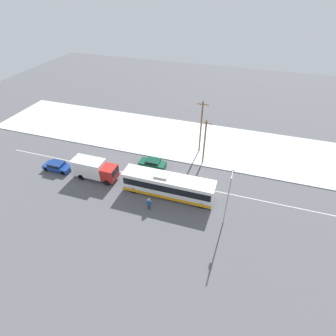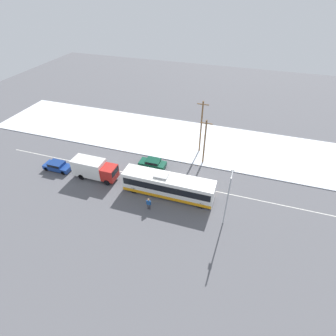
{
  "view_description": "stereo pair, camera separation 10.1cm",
  "coord_description": "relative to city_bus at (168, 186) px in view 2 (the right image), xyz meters",
  "views": [
    {
      "loc": [
        6.14,
        -27.65,
        24.37
      ],
      "look_at": [
        -3.16,
        1.28,
        1.4
      ],
      "focal_mm": 28.0,
      "sensor_mm": 36.0,
      "label": 1
    },
    {
      "loc": [
        6.24,
        -27.62,
        24.37
      ],
      "look_at": [
        -3.16,
        1.28,
        1.4
      ],
      "focal_mm": 28.0,
      "sensor_mm": 36.0,
      "label": 2
    }
  ],
  "objects": [
    {
      "name": "utility_pole_roadside",
      "position": [
        2.94,
        8.69,
        2.34
      ],
      "size": [
        1.8,
        0.24,
        7.43
      ],
      "color": "brown",
      "rests_on": "ground_plane"
    },
    {
      "name": "box_truck",
      "position": [
        -11.27,
        0.2,
        0.07
      ],
      "size": [
        6.48,
        2.3,
        2.94
      ],
      "color": "silver",
      "rests_on": "ground_plane"
    },
    {
      "name": "snow_lot",
      "position": [
        1.89,
        14.61,
        -1.5
      ],
      "size": [
        80.0,
        13.8,
        0.12
      ],
      "color": "silver",
      "rests_on": "ground_plane"
    },
    {
      "name": "city_bus",
      "position": [
        0.0,
        0.0,
        0.0
      ],
      "size": [
        12.31,
        2.57,
        3.19
      ],
      "color": "white",
      "rests_on": "ground_plane"
    },
    {
      "name": "sedan_car",
      "position": [
        -4.16,
        5.17,
        -0.81
      ],
      "size": [
        4.1,
        1.8,
        1.36
      ],
      "rotation": [
        0.0,
        0.0,
        3.14
      ],
      "color": "#0F4733",
      "rests_on": "ground_plane"
    },
    {
      "name": "streetlamp",
      "position": [
        7.87,
        -2.37,
        2.88
      ],
      "size": [
        0.36,
        2.3,
        7.04
      ],
      "color": "#9EA3A8",
      "rests_on": "ground_plane"
    },
    {
      "name": "lane_marking_center",
      "position": [
        1.89,
        2.6,
        -1.56
      ],
      "size": [
        60.0,
        0.12,
        0.0
      ],
      "color": "silver",
      "rests_on": "ground_plane"
    },
    {
      "name": "ground_plane",
      "position": [
        1.89,
        2.6,
        -1.56
      ],
      "size": [
        120.0,
        120.0,
        0.0
      ],
      "primitive_type": "plane",
      "color": "#56565B"
    },
    {
      "name": "utility_pole_snowlot",
      "position": [
        1.69,
        11.73,
        3.07
      ],
      "size": [
        1.8,
        0.24,
        8.89
      ],
      "color": "brown",
      "rests_on": "ground_plane"
    },
    {
      "name": "pedestrian_at_stop",
      "position": [
        -1.47,
        -3.38,
        -0.48
      ],
      "size": [
        0.64,
        0.28,
        1.76
      ],
      "color": "#23232D",
      "rests_on": "ground_plane"
    },
    {
      "name": "parked_car_near_truck",
      "position": [
        -17.69,
        0.07,
        -0.82
      ],
      "size": [
        4.25,
        1.8,
        1.33
      ],
      "color": "navy",
      "rests_on": "ground_plane"
    }
  ]
}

